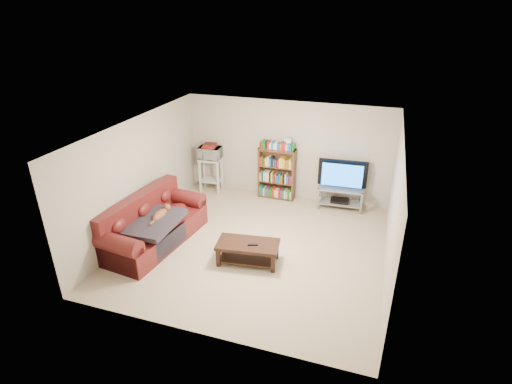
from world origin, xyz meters
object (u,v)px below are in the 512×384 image
at_px(sofa, 152,227).
at_px(coffee_table, 248,249).
at_px(tv_stand, 340,194).
at_px(bookshelf, 277,173).

height_order(sofa, coffee_table, sofa).
distance_m(tv_stand, bookshelf, 1.61).
height_order(coffee_table, bookshelf, bookshelf).
height_order(coffee_table, tv_stand, tv_stand).
xyz_separation_m(tv_stand, bookshelf, (-1.58, 0.08, 0.31)).
xyz_separation_m(coffee_table, tv_stand, (1.35, 2.77, 0.06)).
xyz_separation_m(sofa, coffee_table, (2.07, -0.08, -0.05)).
xyz_separation_m(coffee_table, bookshelf, (-0.23, 2.84, 0.38)).
distance_m(sofa, bookshelf, 3.34).
height_order(sofa, tv_stand, sofa).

